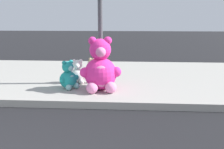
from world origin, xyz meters
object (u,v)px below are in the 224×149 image
sign_pole (100,11)px  plush_pink_large (101,69)px  plush_teal (69,77)px  plush_white (78,73)px  plush_tan (91,69)px

sign_pole → plush_pink_large: sign_pole is taller
plush_pink_large → plush_teal: (-0.73, 0.08, -0.21)m
plush_white → plush_teal: bearing=-102.8°
sign_pole → plush_teal: size_ratio=5.02×
plush_pink_large → plush_white: plush_pink_large is taller
plush_white → plush_tan: (0.23, 0.70, -0.03)m
plush_teal → plush_white: (0.11, 0.48, -0.02)m
plush_tan → plush_teal: bearing=-106.0°
plush_pink_large → plush_teal: plush_pink_large is taller
plush_white → plush_tan: 0.74m
sign_pole → plush_white: sign_pole is taller
plush_teal → plush_tan: bearing=74.0°
plush_pink_large → plush_tan: (-0.39, 1.26, -0.27)m
sign_pole → plush_teal: (-0.67, -0.51, -1.44)m
plush_pink_large → plush_white: (-0.62, 0.55, -0.23)m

